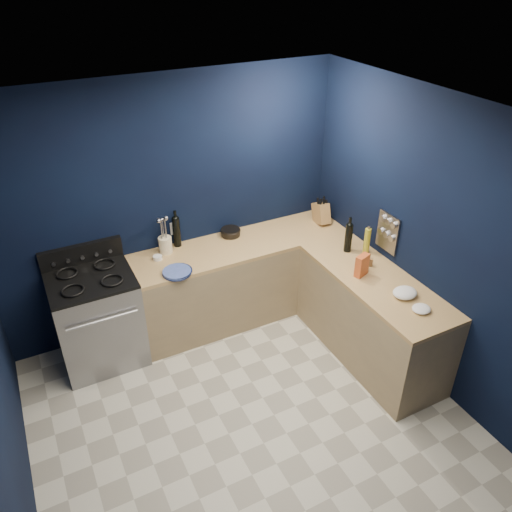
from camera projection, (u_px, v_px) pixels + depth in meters
floor at (252, 425)px, 4.33m from camera, size 3.50×3.50×0.02m
ceiling at (250, 126)px, 2.95m from camera, size 3.50×3.50×0.02m
wall_back at (172, 208)px, 4.97m from camera, size 3.50×0.02×2.60m
wall_right at (434, 247)px, 4.32m from camera, size 0.02×3.50×2.60m
wall_front at (422, 511)px, 2.31m from camera, size 3.50×0.02×2.60m
cab_back at (242, 281)px, 5.42m from camera, size 2.30×0.63×0.86m
top_back at (241, 245)px, 5.18m from camera, size 2.30×0.63×0.04m
cab_right at (371, 319)px, 4.87m from camera, size 0.63×1.67×0.86m
top_right at (376, 280)px, 4.63m from camera, size 0.63×1.67×0.04m
gas_range at (98, 320)px, 4.80m from camera, size 0.76×0.66×0.92m
oven_door at (106, 341)px, 4.56m from camera, size 0.59×0.02×0.42m
cooktop at (90, 279)px, 4.55m from camera, size 0.76×0.66×0.03m
backguard at (81, 254)px, 4.72m from camera, size 0.76×0.06×0.20m
spice_panel at (388, 232)px, 4.79m from camera, size 0.02×0.28×0.38m
wall_outlet at (174, 228)px, 5.07m from camera, size 0.09×0.02×0.13m
plate_stack at (177, 272)px, 4.68m from camera, size 0.35×0.35×0.03m
ramekin at (158, 258)px, 4.90m from camera, size 0.12×0.12×0.04m
utensil_crock at (165, 245)px, 4.98m from camera, size 0.16×0.16×0.17m
wine_bottle_back at (177, 232)px, 5.05m from camera, size 0.10×0.10×0.31m
lemon_basket at (231, 232)px, 5.29m from camera, size 0.21×0.21×0.08m
knife_block at (321, 213)px, 5.50m from camera, size 0.14×0.27×0.27m
wine_bottle_right at (348, 238)px, 4.96m from camera, size 0.08×0.08×0.30m
oil_bottle at (367, 241)px, 4.95m from camera, size 0.07×0.07×0.27m
spice_jar_near at (362, 265)px, 4.73m from camera, size 0.06×0.06×0.10m
spice_jar_far at (371, 262)px, 4.79m from camera, size 0.05×0.05×0.08m
crouton_bag at (362, 265)px, 4.62m from camera, size 0.16×0.11×0.21m
towel_front at (405, 293)px, 4.37m from camera, size 0.22×0.19×0.08m
towel_end at (421, 309)px, 4.20m from camera, size 0.19×0.18×0.05m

